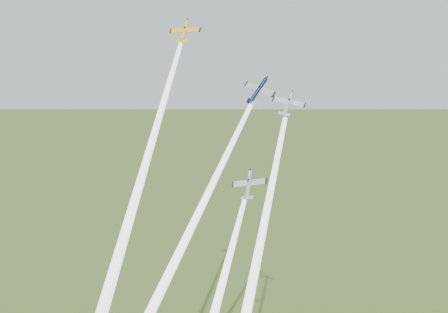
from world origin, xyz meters
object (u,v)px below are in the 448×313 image
(plane_silver_right, at_px, (288,103))
(plane_silver_low, at_px, (249,185))
(plane_yellow, at_px, (184,32))
(plane_navy, at_px, (258,91))

(plane_silver_right, height_order, plane_silver_low, plane_silver_right)
(plane_yellow, xyz_separation_m, plane_navy, (18.29, 0.39, -11.80))
(plane_yellow, xyz_separation_m, plane_silver_low, (21.15, -7.19, -29.19))
(plane_silver_right, xyz_separation_m, plane_silver_low, (-5.01, -5.85, -15.49))
(plane_yellow, distance_m, plane_silver_right, 29.56)
(plane_yellow, bearing_deg, plane_silver_right, -17.19)
(plane_silver_right, bearing_deg, plane_silver_low, -144.26)
(plane_navy, relative_size, plane_silver_low, 1.06)
(plane_silver_right, bearing_deg, plane_yellow, 163.36)
(plane_yellow, xyz_separation_m, plane_silver_right, (26.15, -1.33, -13.70))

